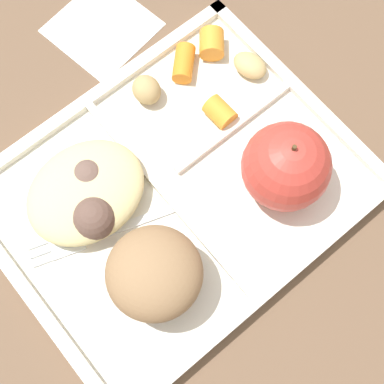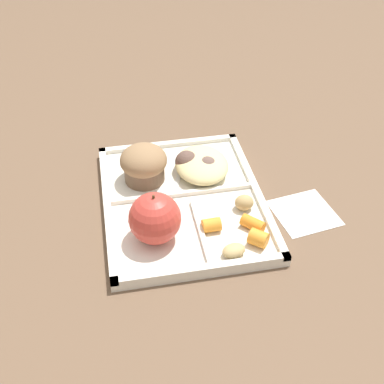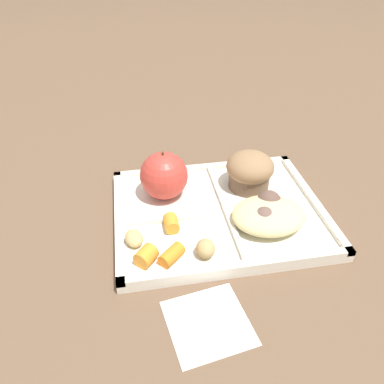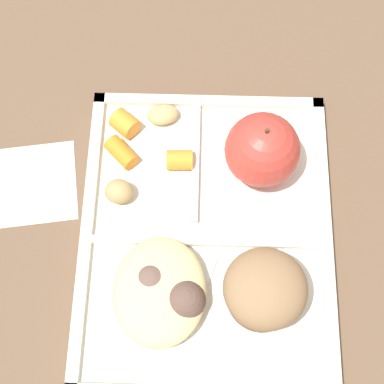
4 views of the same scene
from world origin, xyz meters
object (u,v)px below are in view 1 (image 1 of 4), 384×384
at_px(green_apple, 286,167).
at_px(plastic_fork, 91,236).
at_px(bran_muffin, 155,275).
at_px(lunch_tray, 175,192).

height_order(green_apple, plastic_fork, green_apple).
height_order(green_apple, bran_muffin, green_apple).
bearing_deg(plastic_fork, bran_muffin, 105.78).
bearing_deg(bran_muffin, plastic_fork, -74.22).
distance_m(lunch_tray, bran_muffin, 0.09).
xyz_separation_m(lunch_tray, plastic_fork, (0.08, -0.01, 0.01)).
relative_size(bran_muffin, plastic_fork, 0.60).
distance_m(lunch_tray, plastic_fork, 0.09).
height_order(lunch_tray, plastic_fork, lunch_tray).
xyz_separation_m(bran_muffin, plastic_fork, (0.02, -0.07, -0.03)).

